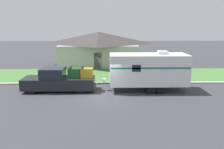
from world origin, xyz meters
TOP-DOWN VIEW (x-y plane):
  - ground_plane at (0.00, 0.00)m, footprint 120.00×120.00m
  - curb_strip at (0.00, 3.75)m, footprint 80.00×0.30m
  - lawn_strip at (0.00, 7.40)m, footprint 80.00×7.00m
  - house_across_street at (-1.00, 14.48)m, footprint 11.43×7.28m
  - pickup_truck at (-3.86, 1.68)m, footprint 6.16×2.06m
  - travel_trailer at (3.70, 1.68)m, footprint 7.64×2.50m
  - mailbox at (-5.07, 4.42)m, footprint 0.48×0.20m

SIDE VIEW (x-z plane):
  - ground_plane at x=0.00m, z-range 0.00..0.00m
  - lawn_strip at x=0.00m, z-range 0.00..0.03m
  - curb_strip at x=0.00m, z-range 0.00..0.14m
  - pickup_truck at x=-3.86m, z-range -0.12..1.96m
  - mailbox at x=-5.07m, z-range 0.35..1.64m
  - travel_trailer at x=3.70m, z-range 0.14..3.55m
  - house_across_street at x=-1.00m, z-range 0.08..4.66m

